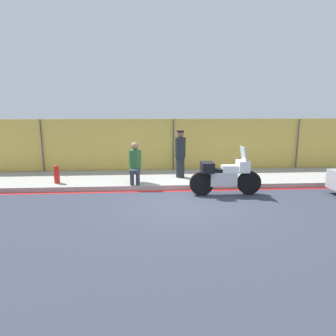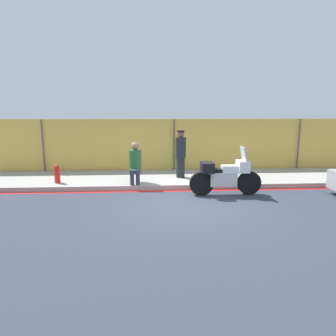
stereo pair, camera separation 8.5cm
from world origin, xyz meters
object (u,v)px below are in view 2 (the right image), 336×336
Objects in this scene: officer_standing at (181,154)px; person_seated_on_curb at (135,161)px; fire_hydrant at (57,174)px; motorcycle at (225,176)px.

officer_standing is 1.70m from person_seated_on_curb.
fire_hydrant is (-2.57, 0.09, -0.43)m from person_seated_on_curb.
person_seated_on_curb is at bearing -156.76° from officer_standing.
motorcycle is 2.95m from person_seated_on_curb.
person_seated_on_curb is 2.20× the size of fire_hydrant.
person_seated_on_curb is at bearing 158.25° from motorcycle.
officer_standing is at bearing 7.96° from fire_hydrant.
officer_standing reaches higher than fire_hydrant.
officer_standing reaches higher than person_seated_on_curb.
motorcycle is 3.58× the size of fire_hydrant.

